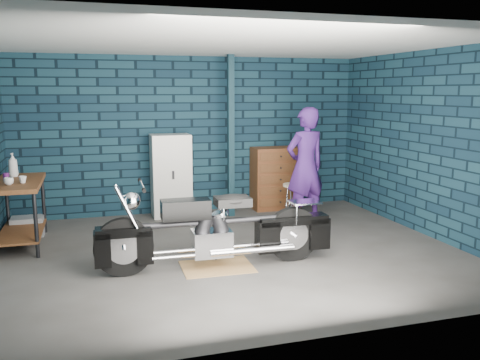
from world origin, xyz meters
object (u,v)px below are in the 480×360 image
object	(u,v)px
motorcycle	(217,224)
locker	(171,176)
tool_chest	(276,178)
shop_stool	(293,202)
person	(305,167)
storage_bin	(28,226)
workbench	(21,213)

from	to	relation	value
motorcycle	locker	world-z (taller)	locker
tool_chest	shop_stool	world-z (taller)	tool_chest
motorcycle	locker	bearing A→B (deg)	93.84
locker	tool_chest	distance (m)	1.90
motorcycle	person	bearing A→B (deg)	42.06
motorcycle	shop_stool	world-z (taller)	motorcycle
storage_bin	shop_stool	bearing A→B (deg)	-2.87
workbench	tool_chest	world-z (taller)	tool_chest
person	storage_bin	distance (m)	4.30
motorcycle	storage_bin	bearing A→B (deg)	139.34
workbench	shop_stool	xyz separation A→B (m)	(4.14, 0.29, -0.16)
person	shop_stool	world-z (taller)	person
tool_chest	shop_stool	distance (m)	0.85
workbench	locker	xyz separation A→B (m)	(2.25, 1.10, 0.24)
motorcycle	locker	distance (m)	2.73
storage_bin	tool_chest	world-z (taller)	tool_chest
storage_bin	shop_stool	world-z (taller)	shop_stool
locker	storage_bin	bearing A→B (deg)	-164.90
workbench	motorcycle	xyz separation A→B (m)	(2.37, -1.62, 0.08)
locker	tool_chest	world-z (taller)	locker
motorcycle	person	size ratio (longest dim) A/B	1.31
shop_stool	storage_bin	bearing A→B (deg)	177.13
tool_chest	storage_bin	bearing A→B (deg)	-171.70
storage_bin	locker	size ratio (longest dim) A/B	0.33
shop_stool	motorcycle	bearing A→B (deg)	-132.85
storage_bin	shop_stool	size ratio (longest dim) A/B	0.76
locker	shop_stool	xyz separation A→B (m)	(1.89, -0.81, -0.40)
workbench	storage_bin	bearing A→B (deg)	87.71
motorcycle	storage_bin	size ratio (longest dim) A/B	5.38
tool_chest	shop_stool	xyz separation A→B (m)	(-0.01, -0.81, -0.26)
motorcycle	shop_stool	distance (m)	2.62
motorcycle	shop_stool	bearing A→B (deg)	48.63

